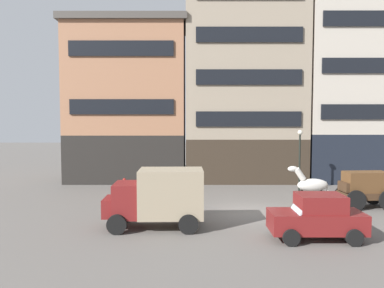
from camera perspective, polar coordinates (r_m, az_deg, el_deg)
ground_plane at (r=20.13m, az=8.92°, el=-10.16°), size 120.00×120.00×0.00m
building_far_left at (r=30.68m, az=-9.54°, el=6.44°), size 9.52×5.86×12.53m
building_center_left at (r=30.66m, az=7.95°, el=9.67°), size 9.64×5.86×15.95m
building_center_right at (r=32.85m, az=22.42°, el=10.43°), size 7.35×5.86×17.54m
cargo_wagon at (r=22.73m, az=24.77°, el=-5.91°), size 3.01×1.72×1.98m
draft_horse at (r=21.65m, az=17.63°, el=-5.88°), size 2.35×0.73×2.30m
delivery_truck_near at (r=16.90m, az=-5.05°, el=-7.86°), size 4.38×2.20×2.62m
sedan_dark at (r=16.17m, az=18.47°, el=-10.43°), size 3.71×1.87×1.83m
pedestrian_officer at (r=23.93m, az=-3.36°, el=-5.51°), size 0.49×0.49×1.79m
streetlamp_curbside at (r=26.28m, az=16.08°, el=-1.11°), size 0.32×0.32×4.12m
fire_hydrant_curbside at (r=26.24m, az=-10.08°, el=-5.97°), size 0.24×0.24×0.83m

